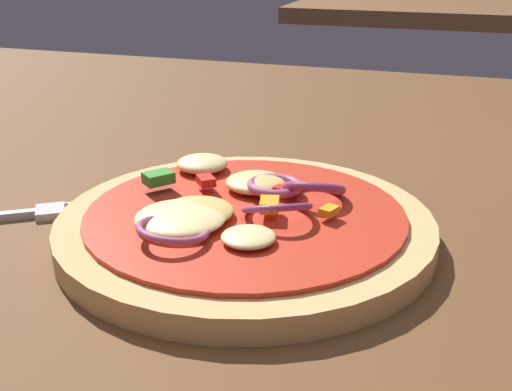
% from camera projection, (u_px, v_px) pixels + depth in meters
% --- Properties ---
extents(dining_table, '(1.31, 1.05, 0.04)m').
position_uv_depth(dining_table, '(202.00, 249.00, 0.42)').
color(dining_table, brown).
rests_on(dining_table, ground).
extents(pizza, '(0.22, 0.22, 0.03)m').
position_uv_depth(pizza, '(243.00, 223.00, 0.39)').
color(pizza, tan).
rests_on(pizza, dining_table).
extents(fork, '(0.14, 0.10, 0.01)m').
position_uv_depth(fork, '(0.00, 217.00, 0.41)').
color(fork, silver).
rests_on(fork, dining_table).
extents(background_table, '(0.67, 0.47, 0.04)m').
position_uv_depth(background_table, '(424.00, 10.00, 1.72)').
color(background_table, brown).
rests_on(background_table, ground).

